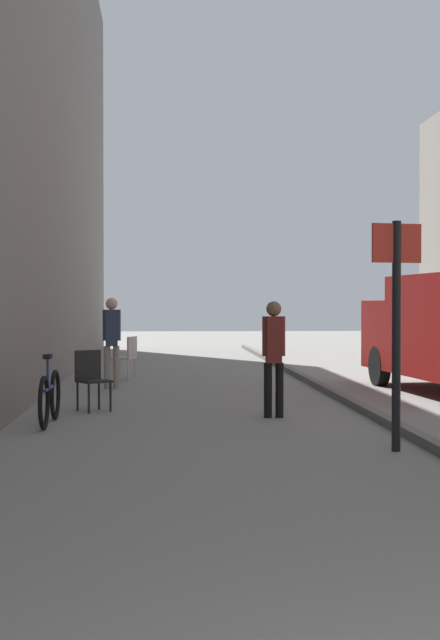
{
  "coord_description": "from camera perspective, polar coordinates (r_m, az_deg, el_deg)",
  "views": [
    {
      "loc": [
        -1.51,
        -1.88,
        1.68
      ],
      "look_at": [
        -0.48,
        13.95,
        1.38
      ],
      "focal_mm": 51.44,
      "sensor_mm": 36.0,
      "label": 1
    }
  ],
  "objects": [
    {
      "name": "ground_plane",
      "position": [
        14.07,
        2.49,
        -5.77
      ],
      "size": [
        80.0,
        80.0,
        0.0
      ],
      "primitive_type": "plane",
      "color": "gray"
    },
    {
      "name": "kerb_strip",
      "position": [
        14.32,
        8.82,
        -5.43
      ],
      "size": [
        0.16,
        40.0,
        0.12
      ],
      "primitive_type": "cube",
      "color": "#615F5B",
      "rests_on": "ground_plane"
    },
    {
      "name": "pedestrian_main_foreground",
      "position": [
        13.38,
        3.36,
        -1.9
      ],
      "size": [
        0.34,
        0.22,
        1.7
      ],
      "rotation": [
        0.0,
        0.0,
        0.01
      ],
      "color": "black",
      "rests_on": "ground_plane"
    },
    {
      "name": "pedestrian_mid_block",
      "position": [
        17.97,
        -6.76,
        -1.01
      ],
      "size": [
        0.35,
        0.23,
        1.78
      ],
      "rotation": [
        0.0,
        0.0,
        3.17
      ],
      "color": "gray",
      "rests_on": "ground_plane"
    },
    {
      "name": "street_sign_post",
      "position": [
        10.5,
        10.92,
        0.33
      ],
      "size": [
        0.59,
        0.15,
        2.6
      ],
      "rotation": [
        0.0,
        0.0,
        3.35
      ],
      "color": "black",
      "rests_on": "ground_plane"
    },
    {
      "name": "bicycle_leaning",
      "position": [
        12.84,
        -10.55,
        -4.74
      ],
      "size": [
        0.11,
        1.77,
        0.98
      ],
      "rotation": [
        0.0,
        0.0,
        -0.03
      ],
      "color": "black",
      "rests_on": "ground_plane"
    },
    {
      "name": "cafe_chair_near_window",
      "position": [
        14.36,
        -8.02,
        -3.46
      ],
      "size": [
        0.61,
        0.61,
        0.94
      ],
      "rotation": [
        0.0,
        0.0,
        3.7
      ],
      "color": "black",
      "rests_on": "ground_plane"
    },
    {
      "name": "cafe_chair_by_doorway",
      "position": [
        20.09,
        -5.78,
        -2.16
      ],
      "size": [
        0.58,
        0.58,
        0.94
      ],
      "rotation": [
        0.0,
        0.0,
        1.17
      ],
      "color": "#B7B2A8",
      "rests_on": "ground_plane"
    }
  ]
}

